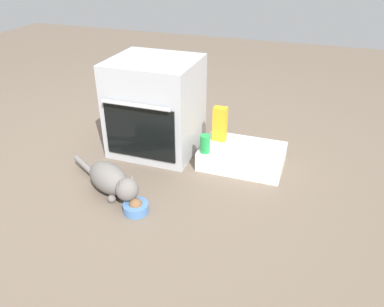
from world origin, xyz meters
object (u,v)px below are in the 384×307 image
at_px(pantry_cabinet, 242,156).
at_px(soda_can, 205,144).
at_px(cat, 112,180).
at_px(juice_carton, 220,124).
at_px(oven, 156,106).
at_px(food_bowl, 136,207).

xyz_separation_m(pantry_cabinet, soda_can, (-0.22, -0.14, 0.12)).
distance_m(cat, juice_carton, 0.82).
bearing_deg(oven, cat, -91.47).
relative_size(cat, soda_can, 4.96).
relative_size(oven, pantry_cabinet, 1.20).
xyz_separation_m(oven, food_bowl, (0.19, -0.72, -0.29)).
xyz_separation_m(oven, pantry_cabinet, (0.63, -0.03, -0.26)).
bearing_deg(food_bowl, juice_carton, 70.62).
xyz_separation_m(oven, soda_can, (0.41, -0.16, -0.14)).
distance_m(oven, cat, 0.66).
relative_size(food_bowl, juice_carton, 0.60).
bearing_deg(food_bowl, pantry_cabinet, 57.40).
xyz_separation_m(soda_can, juice_carton, (0.04, 0.20, 0.06)).
xyz_separation_m(pantry_cabinet, food_bowl, (-0.45, -0.70, -0.03)).
height_order(oven, food_bowl, oven).
bearing_deg(soda_can, cat, -133.16).
bearing_deg(cat, food_bowl, -0.00).
distance_m(pantry_cabinet, juice_carton, 0.26).
relative_size(pantry_cabinet, cat, 0.92).
bearing_deg(juice_carton, cat, -125.78).
bearing_deg(food_bowl, oven, 104.62).
bearing_deg(pantry_cabinet, oven, 177.70).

